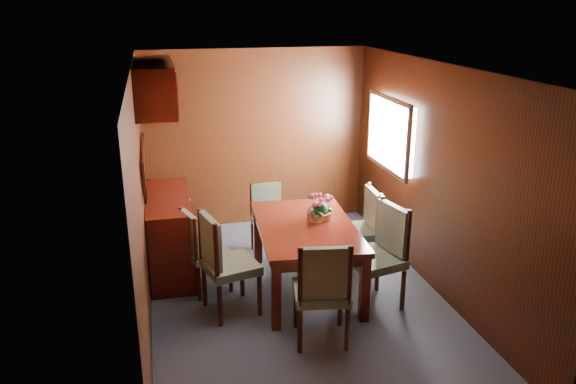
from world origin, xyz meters
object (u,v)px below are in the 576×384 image
object	(u,v)px
flower_centerpiece	(319,207)
dining_table	(306,234)
sideboard	(170,233)
chair_head	(323,287)
chair_right_near	(381,250)
chair_left_near	(223,259)

from	to	relation	value
flower_centerpiece	dining_table	bearing A→B (deg)	-144.15
sideboard	chair_head	distance (m)	2.24
chair_right_near	flower_centerpiece	distance (m)	0.82
dining_table	chair_head	xyz separation A→B (m)	(-0.13, -1.03, -0.07)
dining_table	chair_right_near	size ratio (longest dim) A/B	1.53
sideboard	flower_centerpiece	size ratio (longest dim) A/B	5.01
dining_table	flower_centerpiece	size ratio (longest dim) A/B	5.93
sideboard	chair_left_near	distance (m)	1.20
chair_right_near	flower_centerpiece	bearing A→B (deg)	25.98
chair_right_near	chair_head	xyz separation A→B (m)	(-0.79, -0.56, -0.03)
chair_head	flower_centerpiece	xyz separation A→B (m)	(0.31, 1.17, 0.31)
chair_left_near	dining_table	bearing A→B (deg)	93.24
dining_table	flower_centerpiece	xyz separation A→B (m)	(0.18, 0.13, 0.24)
chair_left_near	chair_right_near	bearing A→B (deg)	69.44
chair_head	flower_centerpiece	distance (m)	1.25
sideboard	chair_head	xyz separation A→B (m)	(1.26, -1.85, 0.12)
sideboard	flower_centerpiece	bearing A→B (deg)	-23.33
dining_table	chair_right_near	distance (m)	0.81
dining_table	chair_left_near	xyz separation A→B (m)	(-0.92, -0.28, -0.05)
sideboard	dining_table	distance (m)	1.62
sideboard	chair_right_near	size ratio (longest dim) A/B	1.30
sideboard	chair_left_near	world-z (taller)	chair_left_near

